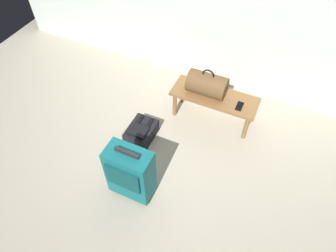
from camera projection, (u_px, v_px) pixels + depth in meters
name	position (u px, v px, depth m)	size (l,w,h in m)	color
ground_plane	(163.00, 166.00, 3.35)	(6.60, 6.60, 0.00)	#B2A893
bench	(214.00, 99.00, 3.56)	(1.00, 0.36, 0.39)	olive
duffel_bag_brown	(207.00, 84.00, 3.44)	(0.44, 0.26, 0.34)	brown
cell_phone	(240.00, 106.00, 3.40)	(0.07, 0.14, 0.01)	black
suitcase_upright_teal	(130.00, 173.00, 2.89)	(0.43, 0.26, 0.69)	#14666B
backpack_dark	(141.00, 132.00, 3.55)	(0.28, 0.38, 0.21)	black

